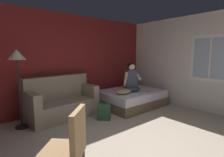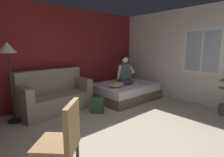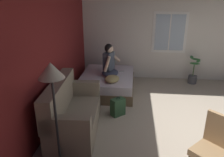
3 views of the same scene
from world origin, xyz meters
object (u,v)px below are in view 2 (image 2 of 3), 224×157
at_px(throw_pillow, 117,85).
at_px(backpack, 98,105).
at_px(couch, 55,95).
at_px(cell_phone, 140,84).
at_px(bed, 124,91).
at_px(floor_lamp, 8,56).
at_px(person_seated, 125,73).
at_px(side_chair, 62,139).

bearing_deg(throw_pillow, backpack, -165.77).
bearing_deg(couch, cell_phone, -18.94).
distance_m(bed, backpack, 1.41).
bearing_deg(floor_lamp, throw_pillow, -12.48).
height_order(person_seated, backpack, person_seated).
bearing_deg(couch, backpack, -49.36).
height_order(side_chair, backpack, side_chair).
bearing_deg(person_seated, floor_lamp, 171.60).
xyz_separation_m(backpack, floor_lamp, (-1.68, 0.77, 1.24)).
distance_m(bed, floor_lamp, 3.27).
bearing_deg(couch, throw_pillow, -21.90).
height_order(throw_pillow, floor_lamp, floor_lamp).
distance_m(person_seated, cell_phone, 0.60).
distance_m(bed, cell_phone, 0.55).
bearing_deg(throw_pillow, side_chair, -145.54).
xyz_separation_m(backpack, throw_pillow, (0.84, 0.21, 0.36)).
height_order(side_chair, cell_phone, side_chair).
height_order(couch, person_seated, person_seated).
relative_size(person_seated, floor_lamp, 0.51).
xyz_separation_m(bed, couch, (-2.07, 0.44, 0.16)).
bearing_deg(throw_pillow, person_seated, 15.09).
bearing_deg(cell_phone, side_chair, -178.78).
height_order(person_seated, cell_phone, person_seated).
bearing_deg(person_seated, side_chair, -148.07).
xyz_separation_m(side_chair, person_seated, (2.94, 1.83, 0.30)).
relative_size(bed, backpack, 4.13).
distance_m(couch, cell_phone, 2.52).
xyz_separation_m(couch, person_seated, (2.00, -0.51, 0.44)).
xyz_separation_m(backpack, cell_phone, (1.66, 0.02, 0.29)).
xyz_separation_m(throw_pillow, floor_lamp, (-2.51, 0.56, 0.88)).
xyz_separation_m(side_chair, backpack, (1.66, 1.50, -0.34)).
height_order(bed, cell_phone, cell_phone).
distance_m(person_seated, backpack, 1.47).
relative_size(throw_pillow, floor_lamp, 0.28).
bearing_deg(bed, couch, 168.05).
xyz_separation_m(couch, backpack, (0.72, -0.84, -0.20)).
bearing_deg(bed, cell_phone, -50.73).
relative_size(side_chair, backpack, 2.14).
relative_size(person_seated, throw_pillow, 1.82).
height_order(side_chair, floor_lamp, floor_lamp).
bearing_deg(cell_phone, couch, 137.63).
relative_size(person_seated, backpack, 1.91).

